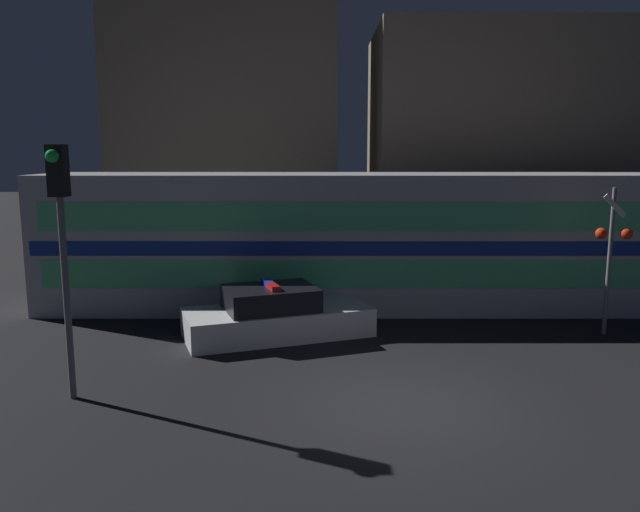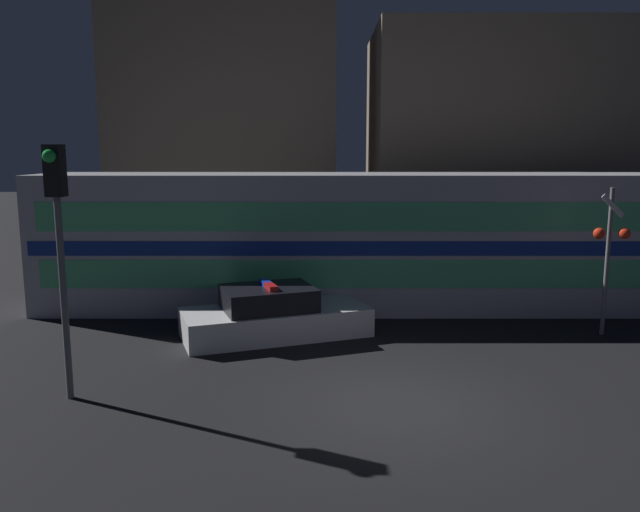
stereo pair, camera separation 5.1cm
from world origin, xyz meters
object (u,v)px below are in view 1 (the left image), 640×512
train (357,241)px  traffic_light_corner (59,220)px  crossing_signal_near (610,246)px  police_car (275,316)px

train → traffic_light_corner: traffic_light_corner is taller
train → traffic_light_corner: (-5.66, -7.02, 1.37)m
crossing_signal_near → traffic_light_corner: (-11.62, -4.00, 1.07)m
train → crossing_signal_near: bearing=-26.9°
train → traffic_light_corner: bearing=-128.9°
crossing_signal_near → police_car: bearing=-179.7°
police_car → crossing_signal_near: (8.15, 0.05, 1.73)m
police_car → traffic_light_corner: size_ratio=1.05×
train → crossing_signal_near: train is taller
police_car → crossing_signal_near: bearing=-19.4°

